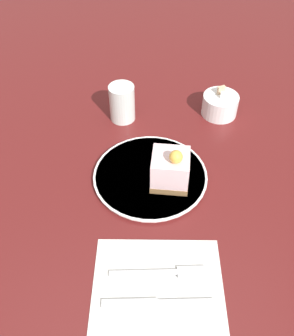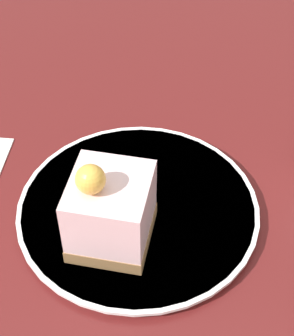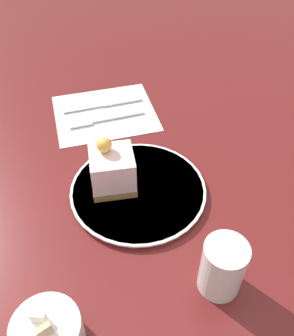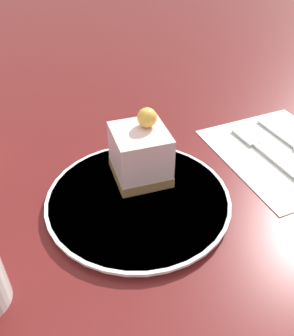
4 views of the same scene
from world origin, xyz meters
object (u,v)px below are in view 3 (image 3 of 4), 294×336
object	(u,v)px
cake_slice	(112,170)
drinking_glass	(222,267)
knife	(110,104)
plate	(138,189)
fork	(100,120)
sugar_bowl	(48,334)

from	to	relation	value
cake_slice	drinking_glass	size ratio (longest dim) A/B	1.08
knife	plate	bearing A→B (deg)	177.15
plate	knife	bearing A→B (deg)	-5.56
cake_slice	drinking_glass	xyz separation A→B (m)	(-0.24, -0.10, -0.00)
plate	fork	bearing A→B (deg)	2.81
fork	drinking_glass	xyz separation A→B (m)	(-0.45, -0.07, 0.04)
cake_slice	knife	distance (m)	0.28
sugar_bowl	plate	bearing A→B (deg)	-42.24
fork	plate	bearing A→B (deg)	-174.48
plate	cake_slice	bearing A→B (deg)	61.12
sugar_bowl	drinking_glass	xyz separation A→B (m)	(0.00, -0.26, 0.02)
cake_slice	sugar_bowl	bearing A→B (deg)	156.85
cake_slice	sugar_bowl	world-z (taller)	cake_slice
plate	drinking_glass	size ratio (longest dim) A/B	2.63
plate	drinking_glass	distance (m)	0.23
cake_slice	drinking_glass	world-z (taller)	cake_slice
fork	knife	xyz separation A→B (m)	(0.05, -0.04, 0.00)
plate	fork	size ratio (longest dim) A/B	1.44
fork	drinking_glass	size ratio (longest dim) A/B	1.83
fork	sugar_bowl	distance (m)	0.49
plate	sugar_bowl	distance (m)	0.30
knife	sugar_bowl	bearing A→B (deg)	158.47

